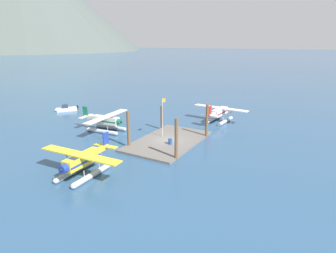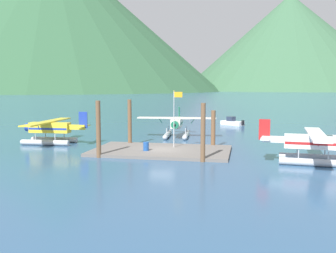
# 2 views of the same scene
# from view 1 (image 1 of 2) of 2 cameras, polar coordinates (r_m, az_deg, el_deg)

# --- Properties ---
(ground_plane) EXTENTS (1200.00, 1200.00, 0.00)m
(ground_plane) POSITION_cam_1_polar(r_m,az_deg,el_deg) (41.79, 0.06, -3.19)
(ground_plane) COLOR #2D5175
(dock_platform) EXTENTS (14.09, 8.38, 0.30)m
(dock_platform) POSITION_cam_1_polar(r_m,az_deg,el_deg) (41.74, 0.06, -2.99)
(dock_platform) COLOR #66605B
(dock_platform) RESTS_ON ground
(piling_near_left) EXTENTS (0.44, 0.44, 5.46)m
(piling_near_left) POSITION_cam_1_polar(r_m,az_deg,el_deg) (34.70, 1.71, -2.69)
(piling_near_left) COLOR brown
(piling_near_left) RESTS_ON ground
(piling_near_right) EXTENTS (0.42, 0.42, 5.33)m
(piling_near_right) POSITION_cam_1_polar(r_m,az_deg,el_deg) (43.39, 7.97, 1.10)
(piling_near_right) COLOR brown
(piling_near_right) RESTS_ON ground
(piling_far_left) EXTENTS (0.45, 0.45, 5.28)m
(piling_far_left) POSITION_cam_1_polar(r_m,az_deg,el_deg) (39.34, -8.10, -0.60)
(piling_far_left) COLOR brown
(piling_far_left) RESTS_ON ground
(piling_far_right) EXTENTS (0.49, 0.49, 4.14)m
(piling_far_right) POSITION_cam_1_polar(r_m,az_deg,el_deg) (47.24, -1.25, 1.83)
(piling_far_right) COLOR brown
(piling_far_right) RESTS_ON ground
(flagpole) EXTENTS (0.95, 0.10, 6.08)m
(flagpole) POSITION_cam_1_polar(r_m,az_deg,el_deg) (42.31, -1.07, 2.84)
(flagpole) COLOR silver
(flagpole) RESTS_ON dock_platform
(fuel_drum) EXTENTS (0.62, 0.62, 0.88)m
(fuel_drum) POSITION_cam_1_polar(r_m,az_deg,el_deg) (39.93, 0.48, -3.04)
(fuel_drum) COLOR #1E4C99
(fuel_drum) RESTS_ON dock_platform
(seaplane_cream_bow_centre) EXTENTS (10.48, 7.96, 3.84)m
(seaplane_cream_bow_centre) POSITION_cam_1_polar(r_m,az_deg,el_deg) (47.52, -12.61, 0.89)
(seaplane_cream_bow_centre) COLOR #B7BABF
(seaplane_cream_bow_centre) RESTS_ON ground
(seaplane_yellow_port_fwd) EXTENTS (7.98, 10.46, 3.84)m
(seaplane_yellow_port_fwd) POSITION_cam_1_polar(r_m,az_deg,el_deg) (32.51, -17.13, -7.05)
(seaplane_yellow_port_fwd) COLOR #B7BABF
(seaplane_yellow_port_fwd) RESTS_ON ground
(seaplane_white_stbd_aft) EXTENTS (7.97, 10.48, 3.84)m
(seaplane_white_stbd_aft) POSITION_cam_1_polar(r_m,az_deg,el_deg) (52.82, 10.54, 2.62)
(seaplane_white_stbd_aft) COLOR #B7BABF
(seaplane_white_stbd_aft) RESTS_ON ground
(boat_white_open_north) EXTENTS (4.26, 3.72, 1.50)m
(boat_white_open_north) POSITION_cam_1_polar(r_m,az_deg,el_deg) (64.47, -20.19, 3.44)
(boat_white_open_north) COLOR silver
(boat_white_open_north) RESTS_ON ground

